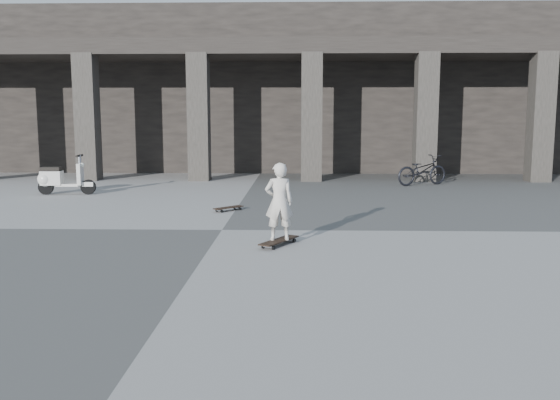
{
  "coord_description": "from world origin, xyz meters",
  "views": [
    {
      "loc": [
        1.34,
        -10.35,
        1.97
      ],
      "look_at": [
        1.06,
        -0.77,
        0.65
      ],
      "focal_mm": 38.0,
      "sensor_mm": 36.0,
      "label": 1
    }
  ],
  "objects_px": {
    "child": "(279,202)",
    "scooter": "(57,179)",
    "bicycle": "(422,170)",
    "longboard": "(279,241)",
    "skateboard_spare": "(228,208)"
  },
  "relations": [
    {
      "from": "scooter",
      "to": "bicycle",
      "type": "xyz_separation_m",
      "value": [
        9.99,
        2.46,
        0.04
      ]
    },
    {
      "from": "bicycle",
      "to": "longboard",
      "type": "bearing_deg",
      "value": 129.24
    },
    {
      "from": "longboard",
      "to": "skateboard_spare",
      "type": "height_order",
      "value": "longboard"
    },
    {
      "from": "bicycle",
      "to": "skateboard_spare",
      "type": "bearing_deg",
      "value": 108.85
    },
    {
      "from": "child",
      "to": "bicycle",
      "type": "bearing_deg",
      "value": -124.09
    },
    {
      "from": "longboard",
      "to": "scooter",
      "type": "height_order",
      "value": "scooter"
    },
    {
      "from": "skateboard_spare",
      "to": "bicycle",
      "type": "bearing_deg",
      "value": -2.38
    },
    {
      "from": "skateboard_spare",
      "to": "child",
      "type": "xyz_separation_m",
      "value": [
        1.2,
        -3.45,
        0.63
      ]
    },
    {
      "from": "child",
      "to": "scooter",
      "type": "height_order",
      "value": "child"
    },
    {
      "from": "longboard",
      "to": "child",
      "type": "bearing_deg",
      "value": 74.77
    },
    {
      "from": "scooter",
      "to": "skateboard_spare",
      "type": "bearing_deg",
      "value": -31.96
    },
    {
      "from": "scooter",
      "to": "bicycle",
      "type": "bearing_deg",
      "value": 10.88
    },
    {
      "from": "skateboard_spare",
      "to": "child",
      "type": "distance_m",
      "value": 3.7
    },
    {
      "from": "longboard",
      "to": "child",
      "type": "xyz_separation_m",
      "value": [
        -0.0,
        0.0,
        0.62
      ]
    },
    {
      "from": "scooter",
      "to": "longboard",
      "type": "bearing_deg",
      "value": -48.49
    }
  ]
}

